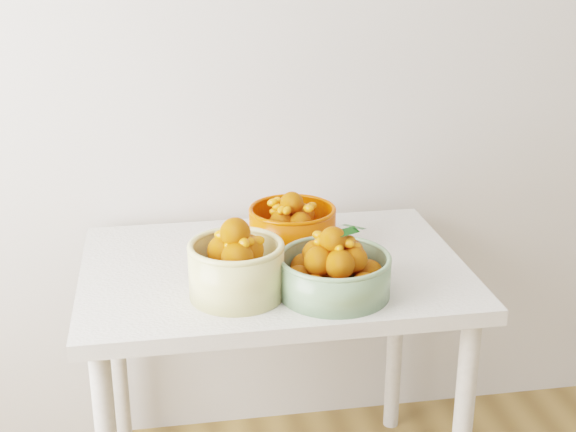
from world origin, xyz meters
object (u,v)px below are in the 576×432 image
bowl_cream (236,267)px  bowl_orange (292,228)px  table (274,297)px  bowl_green (334,271)px

bowl_cream → bowl_orange: bearing=54.1°
table → bowl_orange: bearing=51.6°
table → bowl_green: (0.12, -0.19, 0.16)m
table → bowl_green: bowl_green is taller
bowl_cream → bowl_green: 0.24m
bowl_cream → bowl_orange: size_ratio=1.08×
bowl_cream → table: bearing=55.4°
table → bowl_green: size_ratio=3.39×
bowl_green → bowl_orange: (-0.05, 0.27, 0.01)m
bowl_cream → bowl_green: (0.23, -0.03, -0.02)m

